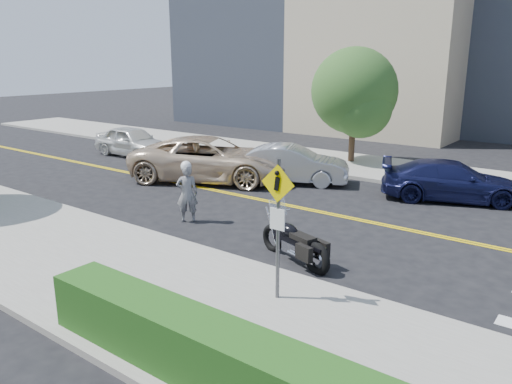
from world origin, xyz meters
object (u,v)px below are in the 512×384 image
at_px(suv, 210,159).
at_px(parked_car_silver, 291,164).
at_px(pedestrian_sign, 278,216).
at_px(parked_car_blue, 452,181).
at_px(parked_car_white, 133,141).
at_px(motorcyclist, 187,192).
at_px(motorcycle, 295,233).

distance_m(suv, parked_car_silver, 3.44).
distance_m(pedestrian_sign, parked_car_blue, 10.59).
relative_size(pedestrian_sign, parked_car_white, 0.64).
bearing_deg(parked_car_white, pedestrian_sign, -120.09).
xyz_separation_m(pedestrian_sign, motorcyclist, (-5.44, 2.87, -0.97)).
xyz_separation_m(motorcyclist, suv, (-3.19, 4.62, -0.06)).
bearing_deg(motorcycle, motorcyclist, -171.01).
distance_m(motorcycle, parked_car_white, 16.24).
bearing_deg(pedestrian_sign, motorcycle, 113.89).
distance_m(motorcyclist, parked_car_white, 11.97).
bearing_deg(parked_car_blue, parked_car_silver, 79.71).
distance_m(pedestrian_sign, parked_car_silver, 10.87).
distance_m(parked_car_white, parked_car_blue, 16.24).
height_order(pedestrian_sign, parked_car_white, pedestrian_sign).
distance_m(pedestrian_sign, suv, 11.47).
relative_size(motorcycle, suv, 0.37).
distance_m(motorcycle, suv, 9.33).
distance_m(suv, parked_car_blue, 9.64).
bearing_deg(pedestrian_sign, motorcyclist, 152.24).
bearing_deg(motorcycle, parked_car_blue, 97.56).
bearing_deg(parked_car_silver, motorcycle, -170.85).
xyz_separation_m(motorcyclist, parked_car_blue, (5.97, 7.64, -0.26)).
height_order(pedestrian_sign, parked_car_blue, pedestrian_sign).
relative_size(suv, parked_car_white, 1.44).
height_order(parked_car_silver, parked_car_blue, parked_car_silver).
bearing_deg(pedestrian_sign, parked_car_silver, 121.58).
height_order(motorcyclist, parked_car_blue, motorcyclist).
height_order(motorcyclist, suv, motorcyclist).
height_order(pedestrian_sign, motorcycle, pedestrian_sign).
bearing_deg(suv, parked_car_silver, -84.99).
xyz_separation_m(parked_car_silver, parked_car_blue, (6.18, 1.30, -0.06)).
height_order(motorcyclist, motorcycle, motorcyclist).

